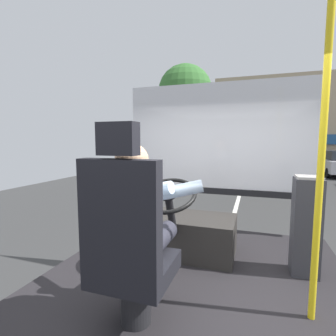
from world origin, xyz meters
TOP-DOWN VIEW (x-y plane):
  - ground at (0.00, 8.80)m, footprint 18.00×44.00m
  - driver_seat at (-0.24, -0.50)m, footprint 0.48×0.48m
  - bus_driver at (-0.24, -0.37)m, footprint 0.78×0.59m
  - steering_console at (-0.24, 0.69)m, footprint 1.10×0.98m
  - handrail_pole at (0.86, -0.00)m, footprint 0.04×0.04m
  - fare_box at (0.91, 0.64)m, footprint 0.22×0.23m
  - windshield_panel at (0.00, 1.62)m, footprint 2.50×0.08m
  - street_tree at (-2.97, 11.02)m, footprint 2.73×2.73m
  - shop_building at (4.62, 18.36)m, footprint 13.71×4.68m

SIDE VIEW (x-z plane):
  - ground at x=0.00m, z-range -0.05..0.00m
  - steering_console at x=-0.24m, z-range 0.59..1.43m
  - fare_box at x=0.91m, z-range 0.79..1.67m
  - driver_seat at x=-0.24m, z-range 0.69..1.98m
  - bus_driver at x=-0.24m, z-range 1.12..1.87m
  - windshield_panel at x=0.00m, z-range 1.10..2.58m
  - handrail_pole at x=0.86m, z-range 0.79..2.95m
  - shop_building at x=4.62m, z-range 0.00..6.15m
  - street_tree at x=-2.97m, z-range 1.50..7.29m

